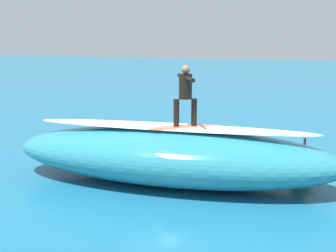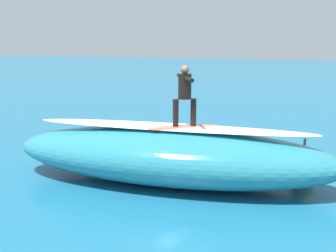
{
  "view_description": "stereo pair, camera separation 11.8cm",
  "coord_description": "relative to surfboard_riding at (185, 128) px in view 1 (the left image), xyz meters",
  "views": [
    {
      "loc": [
        -3.74,
        11.47,
        3.66
      ],
      "look_at": [
        0.03,
        0.66,
        1.15
      ],
      "focal_mm": 43.1,
      "sensor_mm": 36.0,
      "label": 1
    },
    {
      "loc": [
        -3.85,
        11.43,
        3.66
      ],
      "look_at": [
        0.03,
        0.66,
        1.15
      ],
      "focal_mm": 43.1,
      "sensor_mm": 36.0,
      "label": 2
    }
  ],
  "objects": [
    {
      "name": "surfer_paddling",
      "position": [
        1.79,
        -2.93,
        -1.28
      ],
      "size": [
        1.56,
        0.97,
        0.3
      ],
      "rotation": [
        0.0,
        0.0,
        0.49
      ],
      "color": "black",
      "rests_on": "surfboard_paddling"
    },
    {
      "name": "wave_foam_lip",
      "position": [
        0.35,
        0.03,
        -0.01
      ],
      "size": [
        7.25,
        1.49,
        0.08
      ],
      "primitive_type": "ellipsoid",
      "rotation": [
        0.0,
        0.0,
        0.09
      ],
      "color": "white",
      "rests_on": "wave_crest"
    },
    {
      "name": "buoy_marker",
      "position": [
        -2.84,
        -1.4,
        -1.15
      ],
      "size": [
        0.65,
        0.65,
        1.11
      ],
      "color": "yellow",
      "rests_on": "ground_plane"
    },
    {
      "name": "surfer_riding",
      "position": [
        0.0,
        -0.0,
        0.92
      ],
      "size": [
        0.81,
        1.26,
        1.49
      ],
      "rotation": [
        0.0,
        0.0,
        0.54
      ],
      "color": "black",
      "rests_on": "surfboard_riding"
    },
    {
      "name": "foam_patch_near",
      "position": [
        0.86,
        -3.8,
        -1.4
      ],
      "size": [
        1.0,
        1.04,
        0.16
      ],
      "primitive_type": "ellipsoid",
      "rotation": [
        0.0,
        0.0,
        2.13
      ],
      "color": "white",
      "rests_on": "ground_plane"
    },
    {
      "name": "foam_patch_mid",
      "position": [
        3.95,
        -1.11,
        -1.42
      ],
      "size": [
        1.06,
        1.12,
        0.11
      ],
      "primitive_type": "ellipsoid",
      "rotation": [
        0.0,
        0.0,
        1.22
      ],
      "color": "white",
      "rests_on": "ground_plane"
    },
    {
      "name": "surfboard_paddling",
      "position": [
        1.9,
        -2.87,
        -1.44
      ],
      "size": [
        2.1,
        1.44,
        0.07
      ],
      "primitive_type": "ellipsoid",
      "rotation": [
        0.0,
        0.0,
        0.49
      ],
      "color": "#33B2D1",
      "rests_on": "ground_plane"
    },
    {
      "name": "wave_crest",
      "position": [
        0.35,
        0.03,
        -0.76
      ],
      "size": [
        8.66,
        3.24,
        1.43
      ],
      "primitive_type": "ellipsoid",
      "rotation": [
        0.0,
        0.0,
        0.09
      ],
      "color": "teal",
      "rests_on": "ground_plane"
    },
    {
      "name": "ground_plane",
      "position": [
        0.92,
        -2.1,
        -1.48
      ],
      "size": [
        120.0,
        120.0,
        0.0
      ],
      "primitive_type": "plane",
      "color": "#196084"
    },
    {
      "name": "surfboard_riding",
      "position": [
        0.0,
        0.0,
        0.0
      ],
      "size": [
        1.85,
        1.38,
        0.09
      ],
      "primitive_type": "ellipsoid",
      "rotation": [
        0.0,
        0.0,
        0.54
      ],
      "color": "#E0563D",
      "rests_on": "wave_crest"
    }
  ]
}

